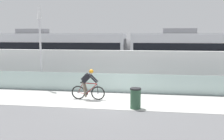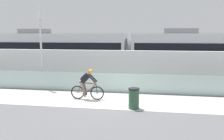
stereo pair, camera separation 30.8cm
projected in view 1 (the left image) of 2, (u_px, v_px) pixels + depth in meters
name	position (u px, v px, depth m)	size (l,w,h in m)	color
ground_plane	(113.00, 100.00, 12.95)	(200.00, 200.00, 0.00)	slate
bike_path_deck	(113.00, 100.00, 12.95)	(32.00, 3.20, 0.01)	beige
glass_parapet	(117.00, 83.00, 14.68)	(32.00, 0.05, 1.12)	#ADC6C1
concrete_barrier_wall	(121.00, 68.00, 16.36)	(32.00, 0.36, 2.35)	white
tram_rail_near	(124.00, 79.00, 18.96)	(32.00, 0.08, 0.01)	#595654
tram_rail_far	(126.00, 76.00, 20.36)	(32.00, 0.08, 0.01)	#595654
tram	(128.00, 54.00, 19.36)	(22.56, 2.54, 3.81)	silver
cyclist_on_bike	(88.00, 85.00, 13.02)	(1.77, 0.58, 1.61)	black
lamp_post_antenna	(40.00, 36.00, 15.28)	(0.28, 0.28, 5.20)	gray
trash_bin	(135.00, 98.00, 11.48)	(0.51, 0.51, 0.96)	#33593F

